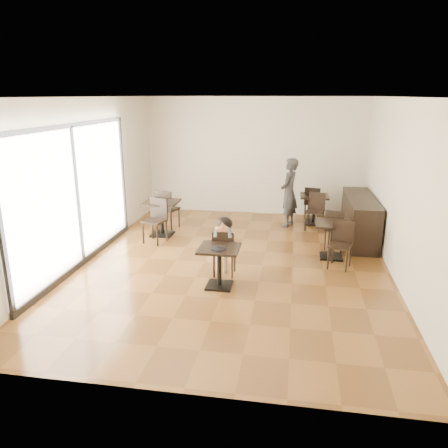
% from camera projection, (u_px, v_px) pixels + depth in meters
% --- Properties ---
extents(floor, '(6.00, 8.00, 0.01)m').
position_uv_depth(floor, '(233.00, 264.00, 8.71)').
color(floor, brown).
rests_on(floor, ground).
extents(ceiling, '(6.00, 8.00, 0.01)m').
position_uv_depth(ceiling, '(234.00, 97.00, 7.80)').
color(ceiling, white).
rests_on(ceiling, floor).
extents(wall_back, '(6.00, 0.01, 3.20)m').
position_uv_depth(wall_back, '(254.00, 156.00, 12.03)').
color(wall_back, silver).
rests_on(wall_back, floor).
extents(wall_front, '(6.00, 0.01, 3.20)m').
position_uv_depth(wall_front, '(178.00, 261.00, 4.47)').
color(wall_front, silver).
rests_on(wall_front, floor).
extents(wall_left, '(0.01, 8.00, 3.20)m').
position_uv_depth(wall_left, '(86.00, 180.00, 8.72)').
color(wall_left, silver).
rests_on(wall_left, floor).
extents(wall_right, '(0.01, 8.00, 3.20)m').
position_uv_depth(wall_right, '(400.00, 190.00, 7.78)').
color(wall_right, silver).
rests_on(wall_right, floor).
extents(storefront_window, '(0.04, 4.50, 2.60)m').
position_uv_depth(storefront_window, '(76.00, 195.00, 8.30)').
color(storefront_window, white).
rests_on(storefront_window, floor).
extents(child_table, '(0.69, 0.69, 0.73)m').
position_uv_depth(child_table, '(219.00, 267.00, 7.57)').
color(child_table, black).
rests_on(child_table, floor).
extents(child_chair, '(0.40, 0.40, 0.88)m').
position_uv_depth(child_chair, '(224.00, 252.00, 8.07)').
color(child_chair, black).
rests_on(child_chair, floor).
extents(child, '(0.40, 0.55, 1.11)m').
position_uv_depth(child, '(224.00, 246.00, 8.04)').
color(child, slate).
rests_on(child, child_chair).
extents(plate, '(0.25, 0.25, 0.01)m').
position_uv_depth(plate, '(218.00, 249.00, 7.37)').
color(plate, black).
rests_on(plate, child_table).
extents(pizza_slice, '(0.26, 0.20, 0.06)m').
position_uv_depth(pizza_slice, '(223.00, 228.00, 7.74)').
color(pizza_slice, tan).
rests_on(pizza_slice, child).
extents(adult_patron, '(0.57, 0.72, 1.74)m').
position_uv_depth(adult_patron, '(289.00, 193.00, 10.99)').
color(adult_patron, '#353539').
rests_on(adult_patron, floor).
extents(cafe_table_mid, '(0.89, 0.89, 0.75)m').
position_uv_depth(cafe_table_mid, '(332.00, 240.00, 8.94)').
color(cafe_table_mid, black).
rests_on(cafe_table_mid, floor).
extents(cafe_table_left, '(0.96, 0.96, 0.83)m').
position_uv_depth(cafe_table_left, '(162.00, 218.00, 10.38)').
color(cafe_table_left, black).
rests_on(cafe_table_left, floor).
extents(cafe_table_back, '(0.89, 0.89, 0.76)m').
position_uv_depth(cafe_table_back, '(314.00, 209.00, 11.32)').
color(cafe_table_back, black).
rests_on(cafe_table_back, floor).
extents(chair_mid_a, '(0.51, 0.51, 0.90)m').
position_uv_depth(chair_mid_a, '(336.00, 229.00, 9.42)').
color(chair_mid_a, black).
rests_on(chair_mid_a, floor).
extents(chair_mid_b, '(0.51, 0.51, 0.90)m').
position_uv_depth(chair_mid_b, '(340.00, 246.00, 8.38)').
color(chair_mid_b, black).
rests_on(chair_mid_b, floor).
extents(chair_left_a, '(0.55, 0.55, 0.99)m').
position_uv_depth(chair_left_a, '(168.00, 209.00, 10.88)').
color(chair_left_a, black).
rests_on(chair_left_a, floor).
extents(chair_left_b, '(0.55, 0.55, 0.99)m').
position_uv_depth(chair_left_b, '(154.00, 221.00, 9.84)').
color(chair_left_b, black).
rests_on(chair_left_b, floor).
extents(chair_back_a, '(0.51, 0.51, 0.91)m').
position_uv_depth(chair_back_a, '(313.00, 203.00, 11.63)').
color(chair_back_a, black).
rests_on(chair_back_a, floor).
extents(chair_back_b, '(0.51, 0.51, 0.91)m').
position_uv_depth(chair_back_b, '(315.00, 212.00, 10.77)').
color(chair_back_b, black).
rests_on(chair_back_b, floor).
extents(service_counter, '(0.60, 2.40, 1.00)m').
position_uv_depth(service_counter, '(360.00, 219.00, 10.04)').
color(service_counter, black).
rests_on(service_counter, floor).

